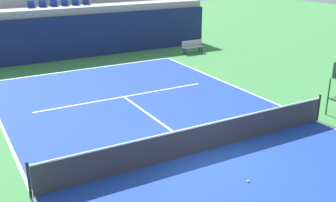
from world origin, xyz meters
The scene contains 14 objects.
ground_plane centered at (0.00, 0.00, 0.00)m, with size 80.00×80.00×0.00m, color #387A3D.
court_surface centered at (0.00, 0.00, 0.01)m, with size 11.00×24.00×0.01m, color navy.
baseline_far centered at (0.00, 11.95, 0.01)m, with size 11.00×0.10×0.00m, color white.
sideline_left centered at (-5.45, 0.00, 0.01)m, with size 0.10×24.00×0.00m, color white.
sideline_right centered at (5.45, 0.00, 0.01)m, with size 0.10×24.00×0.00m, color white.
service_line_far centered at (0.00, 6.40, 0.01)m, with size 8.26×0.10×0.00m, color white.
centre_service_line centered at (0.00, 3.20, 0.01)m, with size 0.10×6.40×0.00m, color white.
back_wall centered at (0.00, 14.84, 1.34)m, with size 19.75×0.30×2.68m, color navy.
stands_tier_lower centered at (0.00, 16.19, 1.56)m, with size 19.75×2.40×3.12m, color #9E9E99.
stands_tier_upper centered at (0.00, 18.59, 2.03)m, with size 19.75×2.40×4.06m, color #9E9E99.
seating_row_lower centered at (0.00, 16.28, 3.24)m, with size 3.94×0.44×0.44m.
tennis_net centered at (0.00, 0.00, 0.51)m, with size 11.08×0.08×1.07m.
player_bench centered at (7.57, 12.34, 0.51)m, with size 1.50×0.40×0.85m.
tennis_ball_0 centered at (0.11, -2.27, 0.04)m, with size 0.07×0.07×0.07m, color #CCE033.
Camera 1 is at (-6.89, -9.96, 6.13)m, focal length 43.23 mm.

